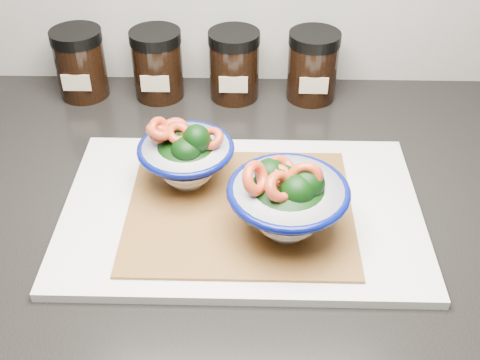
{
  "coord_description": "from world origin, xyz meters",
  "views": [
    {
      "loc": [
        0.01,
        0.82,
        1.41
      ],
      "look_at": [
        -0.01,
        1.39,
        0.96
      ],
      "focal_mm": 45.0,
      "sensor_mm": 36.0,
      "label": 1
    }
  ],
  "objects_px": {
    "bowl_left": "(186,156)",
    "bowl_right": "(287,200)",
    "cutting_board": "(242,210)",
    "spice_jar_c": "(234,65)",
    "spice_jar_b": "(158,64)",
    "spice_jar_d": "(313,66)",
    "spice_jar_a": "(80,63)"
  },
  "relations": [
    {
      "from": "bowl_left",
      "to": "bowl_right",
      "type": "relative_size",
      "value": 0.88
    },
    {
      "from": "cutting_board",
      "to": "spice_jar_c",
      "type": "bearing_deg",
      "value": 93.62
    },
    {
      "from": "cutting_board",
      "to": "spice_jar_b",
      "type": "bearing_deg",
      "value": 115.65
    },
    {
      "from": "cutting_board",
      "to": "bowl_left",
      "type": "relative_size",
      "value": 3.61
    },
    {
      "from": "bowl_left",
      "to": "spice_jar_c",
      "type": "bearing_deg",
      "value": 77.83
    },
    {
      "from": "spice_jar_d",
      "to": "bowl_right",
      "type": "bearing_deg",
      "value": -98.97
    },
    {
      "from": "cutting_board",
      "to": "spice_jar_a",
      "type": "bearing_deg",
      "value": 132.05
    },
    {
      "from": "cutting_board",
      "to": "spice_jar_c",
      "type": "height_order",
      "value": "spice_jar_c"
    },
    {
      "from": "bowl_left",
      "to": "spice_jar_a",
      "type": "xyz_separation_m",
      "value": [
        -0.19,
        0.25,
        0.0
      ]
    },
    {
      "from": "bowl_right",
      "to": "spice_jar_c",
      "type": "bearing_deg",
      "value": 101.99
    },
    {
      "from": "cutting_board",
      "to": "spice_jar_b",
      "type": "relative_size",
      "value": 3.98
    },
    {
      "from": "bowl_left",
      "to": "spice_jar_b",
      "type": "height_order",
      "value": "bowl_left"
    },
    {
      "from": "cutting_board",
      "to": "spice_jar_d",
      "type": "bearing_deg",
      "value": 70.11
    },
    {
      "from": "bowl_right",
      "to": "spice_jar_a",
      "type": "xyz_separation_m",
      "value": [
        -0.32,
        0.34,
        -0.01
      ]
    },
    {
      "from": "cutting_board",
      "to": "spice_jar_c",
      "type": "relative_size",
      "value": 3.98
    },
    {
      "from": "spice_jar_a",
      "to": "spice_jar_c",
      "type": "distance_m",
      "value": 0.25
    },
    {
      "from": "bowl_left",
      "to": "spice_jar_d",
      "type": "distance_m",
      "value": 0.31
    },
    {
      "from": "spice_jar_b",
      "to": "spice_jar_a",
      "type": "bearing_deg",
      "value": 180.0
    },
    {
      "from": "spice_jar_a",
      "to": "spice_jar_b",
      "type": "relative_size",
      "value": 1.0
    },
    {
      "from": "bowl_right",
      "to": "spice_jar_b",
      "type": "distance_m",
      "value": 0.39
    },
    {
      "from": "spice_jar_c",
      "to": "spice_jar_d",
      "type": "distance_m",
      "value": 0.13
    },
    {
      "from": "bowl_right",
      "to": "spice_jar_b",
      "type": "height_order",
      "value": "bowl_right"
    },
    {
      "from": "spice_jar_b",
      "to": "spice_jar_c",
      "type": "bearing_deg",
      "value": 0.0
    },
    {
      "from": "bowl_left",
      "to": "spice_jar_a",
      "type": "relative_size",
      "value": 1.1
    },
    {
      "from": "spice_jar_a",
      "to": "bowl_left",
      "type": "bearing_deg",
      "value": -52.0
    },
    {
      "from": "spice_jar_b",
      "to": "spice_jar_c",
      "type": "height_order",
      "value": "same"
    },
    {
      "from": "spice_jar_d",
      "to": "spice_jar_c",
      "type": "bearing_deg",
      "value": 180.0
    },
    {
      "from": "cutting_board",
      "to": "bowl_right",
      "type": "height_order",
      "value": "bowl_right"
    },
    {
      "from": "bowl_right",
      "to": "spice_jar_a",
      "type": "height_order",
      "value": "bowl_right"
    },
    {
      "from": "cutting_board",
      "to": "bowl_left",
      "type": "distance_m",
      "value": 0.1
    },
    {
      "from": "spice_jar_a",
      "to": "spice_jar_b",
      "type": "bearing_deg",
      "value": 0.0
    },
    {
      "from": "bowl_left",
      "to": "bowl_right",
      "type": "distance_m",
      "value": 0.16
    }
  ]
}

